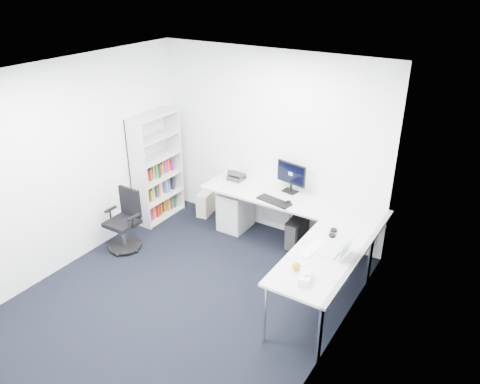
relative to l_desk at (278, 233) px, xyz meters
The scene contains 22 objects.
ground 1.55m from the l_desk, 111.45° to the right, with size 4.20×4.20×0.00m, color black.
ceiling 2.76m from the l_desk, 111.45° to the right, with size 4.20×4.20×0.00m, color white.
wall_back 1.31m from the l_desk, 128.16° to the left, with size 3.60×0.02×2.70m, color white.
wall_front 3.67m from the l_desk, 98.93° to the right, with size 3.60×0.02×2.70m, color white.
wall_left 2.90m from the l_desk, 149.22° to the right, with size 0.02×4.20×2.70m, color white.
wall_right 2.11m from the l_desk, 48.24° to the right, with size 0.02×4.20×2.70m, color white.
l_desk is the anchor object (origin of this frame).
drawer_pedestal 1.02m from the l_desk, 157.40° to the left, with size 0.40×0.49×0.61m, color silver.
bookshelf 2.23m from the l_desk, behind, with size 0.33×0.85×1.70m, color silver, non-canonical shape.
task_chair 2.20m from the l_desk, 153.93° to the right, with size 0.49×0.49×0.88m, color black, non-canonical shape.
black_pc_tower 0.46m from the l_desk, 77.85° to the left, with size 0.20×0.45×0.44m, color black.
beige_pc_tower 1.69m from the l_desk, 161.68° to the left, with size 0.18×0.40×0.38m, color beige.
power_strip 0.72m from the l_desk, 56.55° to the left, with size 0.38×0.07×0.04m, color white.
monitor 0.82m from the l_desk, 101.50° to the left, with size 0.47×0.15×0.45m, color black, non-canonical shape.
black_keyboard 0.44m from the l_desk, 139.20° to the left, with size 0.50×0.18×0.02m, color black.
mouse 0.44m from the l_desk, 79.77° to the left, with size 0.06×0.10×0.03m, color black.
desk_phone 1.19m from the l_desk, 153.55° to the left, with size 0.22×0.22×0.15m, color #2C2C2F, non-canonical shape.
laptop 1.25m from the l_desk, 32.62° to the right, with size 0.32×0.31×0.23m, color silver, non-canonical shape.
white_keyboard 1.11m from the l_desk, 40.88° to the right, with size 0.12×0.43×0.01m, color white.
headphones 0.97m from the l_desk, 15.91° to the right, with size 0.12×0.19×0.05m, color black, non-canonical shape.
orange_fruit 1.46m from the l_desk, 55.15° to the right, with size 0.09×0.09×0.09m, color orange.
tissue_box 1.65m from the l_desk, 53.00° to the right, with size 0.11×0.22×0.08m, color white.
Camera 1 is at (3.01, -3.55, 3.67)m, focal length 35.00 mm.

